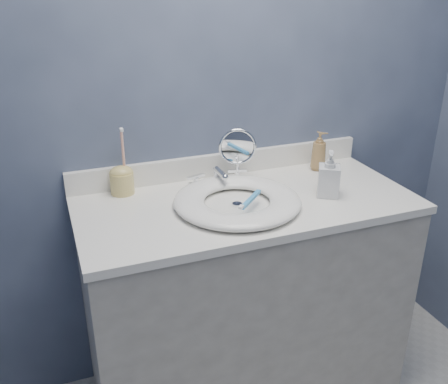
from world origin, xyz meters
name	(u,v)px	position (x,y,z in m)	size (l,w,h in m)	color
back_wall	(220,96)	(0.00, 1.25, 1.20)	(2.20, 0.02, 2.40)	#3F495E
vanity_cabinet	(245,303)	(0.00, 0.97, 0.42)	(1.20, 0.55, 0.85)	#B8B3A8
countertop	(247,204)	(0.00, 0.97, 0.86)	(1.22, 0.57, 0.03)	white
backsplash	(221,164)	(0.00, 1.24, 0.93)	(1.22, 0.02, 0.09)	white
basin	(237,201)	(-0.05, 0.94, 0.90)	(0.45, 0.45, 0.04)	white
drain	(237,204)	(-0.05, 0.94, 0.88)	(0.04, 0.04, 0.01)	silver
faucet	(218,178)	(-0.05, 1.14, 0.91)	(0.25, 0.13, 0.07)	silver
makeup_mirror	(237,153)	(0.03, 1.15, 1.00)	(0.14, 0.08, 0.22)	silver
soap_bottle_amber	(319,151)	(0.40, 1.15, 0.96)	(0.06, 0.06, 0.16)	olive
soap_bottle_clear	(329,174)	(0.29, 0.91, 0.97)	(0.08, 0.08, 0.17)	silver
toothbrush_holder	(122,179)	(-0.41, 1.19, 0.94)	(0.09, 0.09, 0.25)	#D3BD69
toothbrush_lying	(250,200)	(-0.03, 0.88, 0.92)	(0.13, 0.13, 0.02)	#3B95D3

